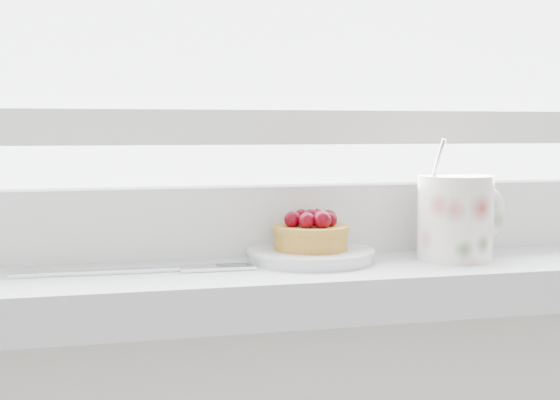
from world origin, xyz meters
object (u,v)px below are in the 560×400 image
object	(u,v)px
floral_mug	(457,216)
fork	(134,270)
raspberry_tart	(311,232)
saucer	(311,255)

from	to	relation	value
floral_mug	fork	xyz separation A→B (m)	(-0.31, 0.01, -0.04)
raspberry_tart	fork	xyz separation A→B (m)	(-0.17, -0.02, -0.03)
saucer	fork	xyz separation A→B (m)	(-0.17, -0.02, -0.00)
floral_mug	fork	distance (m)	0.32
saucer	raspberry_tart	size ratio (longest dim) A/B	1.65
saucer	fork	bearing A→B (deg)	-174.36
saucer	raspberry_tart	xyz separation A→B (m)	(0.00, -0.00, 0.02)
saucer	fork	world-z (taller)	saucer
raspberry_tart	fork	size ratio (longest dim) A/B	0.35
fork	saucer	bearing A→B (deg)	5.64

